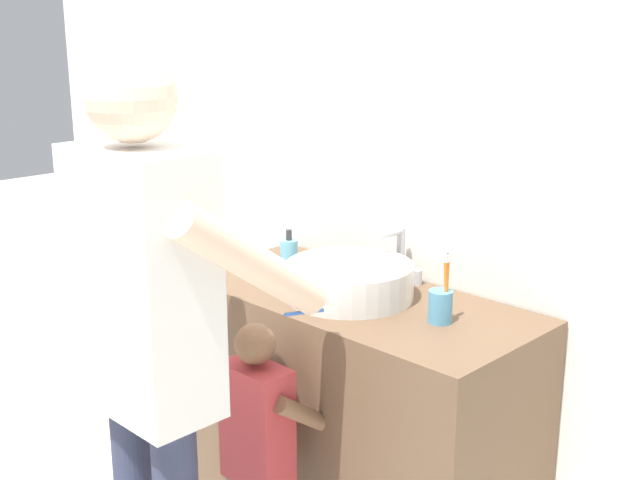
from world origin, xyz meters
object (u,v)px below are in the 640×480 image
(child_toddler, at_px, (259,441))
(adult_parent, at_px, (150,320))
(soap_bottle, at_px, (289,258))
(toothbrush_cup, at_px, (441,304))

(child_toddler, xyz_separation_m, adult_parent, (-0.03, -0.33, 0.46))
(soap_bottle, bearing_deg, toothbrush_cup, 1.74)
(toothbrush_cup, distance_m, soap_bottle, 0.61)
(soap_bottle, relative_size, adult_parent, 0.10)
(adult_parent, bearing_deg, soap_bottle, 109.49)
(soap_bottle, xyz_separation_m, child_toddler, (0.28, -0.39, -0.41))
(child_toddler, bearing_deg, adult_parent, -94.95)
(toothbrush_cup, relative_size, soap_bottle, 1.25)
(adult_parent, bearing_deg, toothbrush_cup, 64.05)
(toothbrush_cup, xyz_separation_m, child_toddler, (-0.33, -0.41, -0.40))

